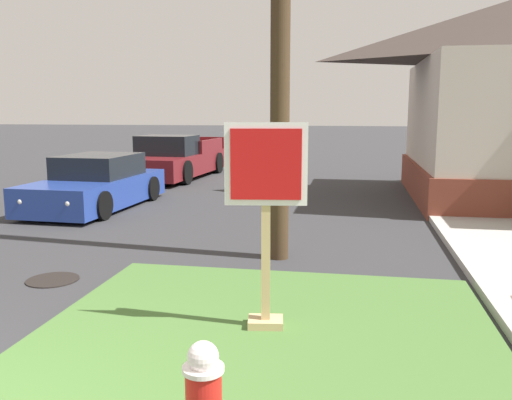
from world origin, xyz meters
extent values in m
cube|color=#477033|center=(2.06, 1.94, 0.04)|extent=(4.64, 5.22, 0.08)
cylinder|color=silver|center=(2.04, 0.23, 0.78)|extent=(0.25, 0.25, 0.03)
sphere|color=silver|center=(2.04, 0.23, 0.85)|extent=(0.19, 0.19, 0.19)
cube|color=silver|center=(2.04, 0.23, 0.92)|extent=(0.04, 0.04, 0.04)
cube|color=tan|center=(2.03, 2.59, 1.10)|extent=(0.10, 0.10, 2.03)
cube|color=tan|center=(2.03, 2.59, 0.12)|extent=(0.40, 0.33, 0.08)
cube|color=white|center=(2.04, 2.54, 1.77)|extent=(0.81, 0.13, 0.82)
cube|color=red|center=(2.04, 2.53, 1.77)|extent=(0.69, 0.11, 0.70)
cylinder|color=black|center=(-1.11, 3.82, 0.01)|extent=(0.70, 0.70, 0.02)
cube|color=#233D93|center=(-3.11, 9.11, 0.41)|extent=(1.94, 4.25, 0.64)
cube|color=black|center=(-3.10, 9.32, 0.97)|extent=(1.60, 1.98, 0.56)
cylinder|color=black|center=(-2.32, 7.78, 0.31)|extent=(0.24, 0.63, 0.62)
cylinder|color=black|center=(-4.00, 7.85, 0.31)|extent=(0.24, 0.63, 0.62)
cylinder|color=black|center=(-2.22, 10.38, 0.31)|extent=(0.24, 0.63, 0.62)
cylinder|color=black|center=(-3.90, 10.44, 0.31)|extent=(0.24, 0.63, 0.62)
sphere|color=white|center=(-2.65, 7.05, 0.47)|extent=(0.14, 0.14, 0.14)
sphere|color=red|center=(-2.50, 11.14, 0.47)|extent=(0.12, 0.12, 0.12)
sphere|color=white|center=(-3.72, 7.09, 0.47)|extent=(0.14, 0.14, 0.14)
sphere|color=red|center=(-3.57, 11.18, 0.47)|extent=(0.12, 0.12, 0.12)
cube|color=maroon|center=(-3.12, 15.10, 0.50)|extent=(2.33, 5.56, 0.68)
cube|color=black|center=(-3.16, 14.33, 1.14)|extent=(1.85, 1.52, 0.68)
cube|color=maroon|center=(-2.10, 15.99, 1.06)|extent=(0.24, 2.29, 0.44)
cube|color=maroon|center=(-4.01, 16.10, 1.06)|extent=(0.24, 2.29, 0.44)
cube|color=maroon|center=(-2.95, 17.76, 1.06)|extent=(1.81, 0.21, 0.44)
cylinder|color=black|center=(-2.27, 13.41, 0.38)|extent=(0.31, 0.77, 0.76)
cylinder|color=black|center=(-4.16, 13.52, 0.38)|extent=(0.31, 0.77, 0.76)
cylinder|color=black|center=(-2.07, 16.67, 0.38)|extent=(0.31, 0.77, 0.76)
cylinder|color=black|center=(-3.96, 16.78, 0.38)|extent=(0.31, 0.77, 0.76)
camera|label=1|loc=(2.88, -2.65, 2.29)|focal=37.84mm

